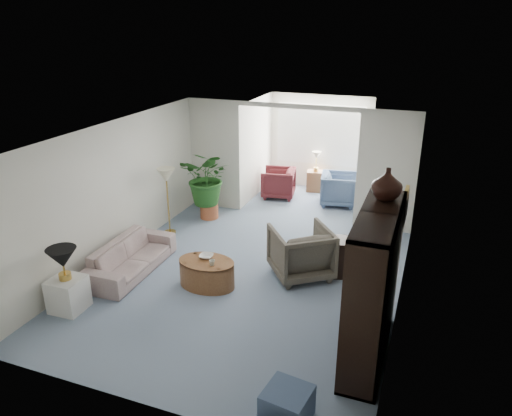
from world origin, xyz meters
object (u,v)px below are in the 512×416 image
at_px(coffee_table, 207,273).
at_px(side_table_dark, 345,257).
at_px(coffee_bowl, 206,256).
at_px(end_table, 68,294).
at_px(sunroom_chair_blue, 339,189).
at_px(floor_lamp, 166,175).
at_px(framed_picture, 406,208).
at_px(ottoman, 287,405).
at_px(wingback_chair, 301,252).
at_px(plant_pot, 209,211).
at_px(sunroom_chair_maroon, 278,183).
at_px(entertainment_cabinet, 373,287).
at_px(cabinet_urn, 387,184).
at_px(sofa, 131,257).
at_px(table_lamp, 62,258).
at_px(coffee_cup, 212,263).
at_px(sunroom_table, 315,181).

xyz_separation_m(coffee_table, side_table_dark, (2.05, 1.18, 0.10)).
relative_size(coffee_table, coffee_bowl, 4.23).
xyz_separation_m(end_table, sunroom_chair_blue, (2.90, 5.87, 0.12)).
relative_size(coffee_bowl, side_table_dark, 0.35).
xyz_separation_m(end_table, floor_lamp, (0.00, 2.99, 0.99)).
distance_m(framed_picture, coffee_bowl, 3.26).
distance_m(ottoman, sunroom_chair_blue, 6.83).
height_order(floor_lamp, side_table_dark, floor_lamp).
bearing_deg(wingback_chair, plant_pot, -71.32).
height_order(coffee_bowl, sunroom_chair_blue, sunroom_chair_blue).
bearing_deg(coffee_bowl, sunroom_chair_maroon, 92.47).
distance_m(side_table_dark, entertainment_cabinet, 2.23).
height_order(cabinet_urn, sunroom_chair_blue, cabinet_urn).
bearing_deg(end_table, side_table_dark, 34.66).
relative_size(sofa, table_lamp, 4.31).
bearing_deg(framed_picture, coffee_bowl, -177.26).
distance_m(floor_lamp, side_table_dark, 3.83).
height_order(end_table, table_lamp, table_lamp).
xyz_separation_m(sunroom_chair_blue, sunroom_chair_maroon, (-1.50, 0.00, -0.02)).
height_order(side_table_dark, plant_pot, side_table_dark).
bearing_deg(coffee_cup, plant_pot, 116.81).
relative_size(table_lamp, coffee_table, 0.46).
distance_m(coffee_bowl, sunroom_chair_blue, 4.58).
bearing_deg(plant_pot, wingback_chair, -34.54).
distance_m(coffee_table, plant_pot, 2.94).
bearing_deg(sunroom_table, coffee_table, -95.56).
relative_size(framed_picture, ottoman, 1.04).
xyz_separation_m(cabinet_urn, sunroom_chair_blue, (-1.48, 4.83, -1.83)).
bearing_deg(coffee_cup, sunroom_chair_maroon, 94.85).
xyz_separation_m(floor_lamp, sunroom_chair_blue, (2.90, 2.87, -0.87)).
height_order(cabinet_urn, sunroom_table, cabinet_urn).
distance_m(floor_lamp, plant_pot, 1.56).
xyz_separation_m(coffee_bowl, coffee_cup, (0.20, -0.20, 0.02)).
xyz_separation_m(sofa, coffee_cup, (1.59, -0.08, 0.22)).
bearing_deg(cabinet_urn, sunroom_chair_blue, 107.00).
bearing_deg(ottoman, floor_lamp, 133.63).
distance_m(end_table, coffee_bowl, 2.18).
bearing_deg(floor_lamp, wingback_chair, -13.95).
distance_m(coffee_bowl, entertainment_cabinet, 2.99).
relative_size(entertainment_cabinet, sunroom_chair_blue, 2.41).
bearing_deg(sofa, sunroom_table, -21.96).
height_order(framed_picture, table_lamp, framed_picture).
relative_size(end_table, coffee_bowl, 2.32).
bearing_deg(coffee_bowl, sunroom_chair_blue, 73.39).
bearing_deg(cabinet_urn, coffee_bowl, 171.07).
height_order(coffee_table, coffee_cup, coffee_cup).
bearing_deg(coffee_cup, end_table, -144.59).
xyz_separation_m(coffee_bowl, wingback_chair, (1.40, 0.78, -0.04)).
height_order(plant_pot, sunroom_chair_blue, sunroom_chair_blue).
xyz_separation_m(coffee_bowl, sunroom_chair_blue, (1.31, 4.39, -0.10)).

